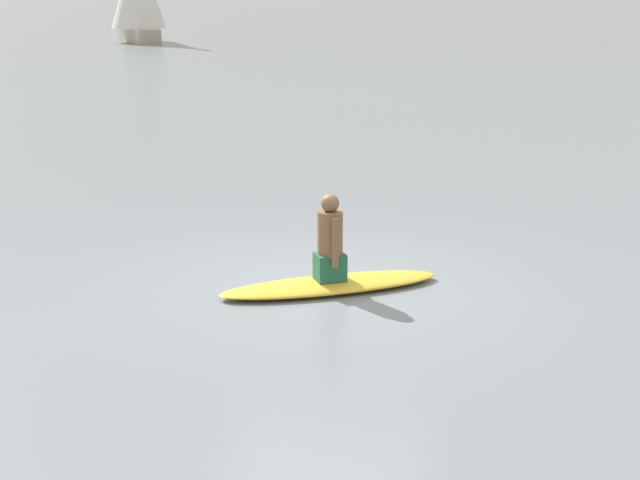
# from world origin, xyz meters

# --- Properties ---
(ground_plane) EXTENTS (400.00, 400.00, 0.00)m
(ground_plane) POSITION_xyz_m (0.00, 0.00, 0.00)
(ground_plane) COLOR gray
(surfboard) EXTENTS (2.00, 2.55, 0.12)m
(surfboard) POSITION_xyz_m (-0.05, -0.12, 0.06)
(surfboard) COLOR gold
(surfboard) RESTS_ON ground
(person_paddler) EXTENTS (0.41, 0.42, 1.00)m
(person_paddler) POSITION_xyz_m (-0.05, -0.12, 0.57)
(person_paddler) COLOR #26664C
(person_paddler) RESTS_ON surfboard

